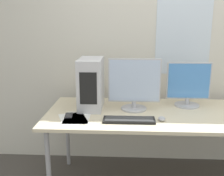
{
  "coord_description": "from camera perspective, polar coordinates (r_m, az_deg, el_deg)",
  "views": [
    {
      "loc": [
        -0.46,
        -1.8,
        1.52
      ],
      "look_at": [
        -0.58,
        0.44,
        0.97
      ],
      "focal_mm": 42.0,
      "sensor_mm": 36.0,
      "label": 1
    }
  ],
  "objects": [
    {
      "name": "wall_back",
      "position": [
        2.85,
        12.49,
        10.17
      ],
      "size": [
        8.0,
        0.07,
        2.7
      ],
      "color": "beige",
      "rests_on": "ground_plane"
    },
    {
      "name": "desk",
      "position": [
        2.43,
        13.81,
        -6.13
      ],
      "size": [
        2.32,
        0.87,
        0.75
      ],
      "color": "beige",
      "rests_on": "ground_plane"
    },
    {
      "name": "pc_tower",
      "position": [
        2.42,
        -4.57,
        0.98
      ],
      "size": [
        0.21,
        0.38,
        0.47
      ],
      "color": "silver",
      "rests_on": "desk"
    },
    {
      "name": "monitor_main",
      "position": [
        2.37,
        4.88,
        0.77
      ],
      "size": [
        0.47,
        0.23,
        0.47
      ],
      "color": "#B7B7BC",
      "rests_on": "desk"
    },
    {
      "name": "monitor_right_near",
      "position": [
        2.57,
        16.26,
        0.62
      ],
      "size": [
        0.41,
        0.23,
        0.42
      ],
      "color": "#B7B7BC",
      "rests_on": "desk"
    },
    {
      "name": "keyboard",
      "position": [
        2.15,
        3.72,
        -6.92
      ],
      "size": [
        0.42,
        0.14,
        0.02
      ],
      "color": "black",
      "rests_on": "desk"
    },
    {
      "name": "mouse",
      "position": [
        2.19,
        10.79,
        -6.58
      ],
      "size": [
        0.06,
        0.08,
        0.03
      ],
      "color": "#B2B2B7",
      "rests_on": "desk"
    },
    {
      "name": "cell_phone",
      "position": [
        2.29,
        -9.41,
        -5.93
      ],
      "size": [
        0.08,
        0.14,
        0.01
      ],
      "rotation": [
        0.0,
        0.0,
        0.11
      ],
      "color": "#232328",
      "rests_on": "desk"
    },
    {
      "name": "paper_sheet_left",
      "position": [
        2.22,
        -8.46,
        -6.66
      ],
      "size": [
        0.3,
        0.35,
        0.0
      ],
      "rotation": [
        0.0,
        0.0,
        0.36
      ],
      "color": "white",
      "rests_on": "desk"
    },
    {
      "name": "paper_sheet_front",
      "position": [
        2.24,
        -7.58,
        -6.41
      ],
      "size": [
        0.22,
        0.3,
        0.0
      ],
      "rotation": [
        0.0,
        0.0,
        0.02
      ],
      "color": "white",
      "rests_on": "desk"
    }
  ]
}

